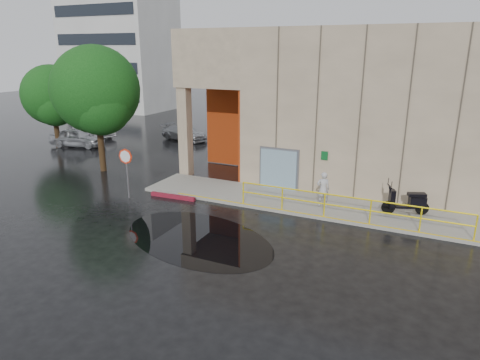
% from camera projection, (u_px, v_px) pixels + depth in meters
% --- Properties ---
extents(ground, '(120.00, 120.00, 0.00)m').
position_uv_depth(ground, '(221.00, 233.00, 16.95)').
color(ground, black).
rests_on(ground, ground).
extents(sidewalk, '(20.00, 3.00, 0.15)m').
position_uv_depth(sidewalk, '(347.00, 210.00, 19.20)').
color(sidewalk, gray).
rests_on(sidewalk, ground).
extents(building, '(20.00, 10.17, 8.00)m').
position_uv_depth(building, '(398.00, 103.00, 23.14)').
color(building, gray).
rests_on(building, ground).
extents(guardrail, '(9.56, 0.06, 1.03)m').
position_uv_depth(guardrail, '(347.00, 208.00, 17.75)').
color(guardrail, yellow).
rests_on(guardrail, sidewalk).
extents(distant_building, '(12.00, 8.08, 15.00)m').
position_uv_depth(distant_building, '(120.00, 44.00, 50.33)').
color(distant_building, '#BBBBB6').
rests_on(distant_building, ground).
extents(person, '(0.69, 0.58, 1.60)m').
position_uv_depth(person, '(323.00, 189.00, 19.23)').
color(person, '#B5B5BA').
rests_on(person, sidewalk).
extents(scooter, '(2.04, 1.32, 1.54)m').
position_uv_depth(scooter, '(407.00, 195.00, 18.25)').
color(scooter, black).
rests_on(scooter, sidewalk).
extents(stop_sign, '(0.74, 0.11, 2.47)m').
position_uv_depth(stop_sign, '(126.00, 162.00, 20.42)').
color(stop_sign, slate).
rests_on(stop_sign, ground).
extents(red_curb, '(2.41, 0.30, 0.18)m').
position_uv_depth(red_curb, '(173.00, 196.00, 20.89)').
color(red_curb, maroon).
rests_on(red_curb, ground).
extents(puddle, '(7.76, 6.05, 0.01)m').
position_uv_depth(puddle, '(198.00, 238.00, 16.51)').
color(puddle, black).
rests_on(puddle, ground).
extents(car_a, '(4.28, 2.44, 1.37)m').
position_uv_depth(car_a, '(77.00, 137.00, 31.79)').
color(car_a, '#AEB0B6').
rests_on(car_a, ground).
extents(car_b, '(4.91, 3.17, 1.53)m').
position_uv_depth(car_b, '(93.00, 127.00, 35.38)').
color(car_b, silver).
rests_on(car_b, ground).
extents(car_c, '(4.37, 2.52, 1.19)m').
position_uv_depth(car_c, '(184.00, 133.00, 34.06)').
color(car_c, '#9D9FA3').
rests_on(car_c, ground).
extents(tree_near, '(4.98, 4.98, 7.27)m').
position_uv_depth(tree_near, '(97.00, 94.00, 24.17)').
color(tree_near, black).
rests_on(tree_near, ground).
extents(tree_far, '(4.27, 4.27, 5.98)m').
position_uv_depth(tree_far, '(53.00, 98.00, 30.49)').
color(tree_far, black).
rests_on(tree_far, ground).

